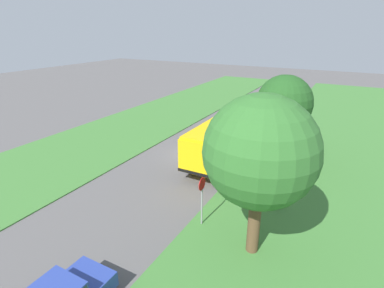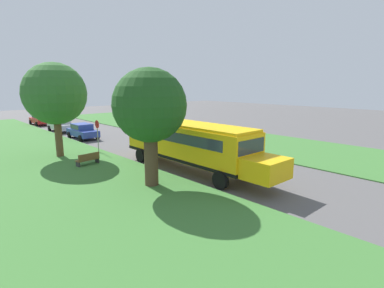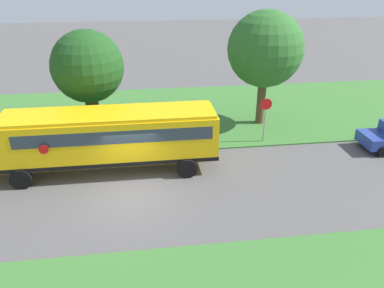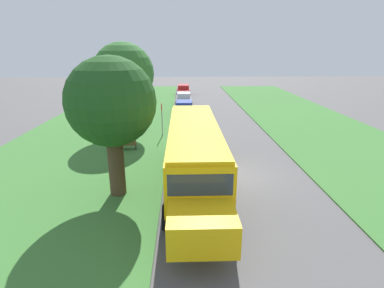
{
  "view_description": "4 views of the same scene",
  "coord_description": "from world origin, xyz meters",
  "px_view_note": "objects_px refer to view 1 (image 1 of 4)",
  "views": [
    {
      "loc": [
        -10.36,
        19.31,
        9.54
      ],
      "look_at": [
        -0.62,
        1.45,
        1.62
      ],
      "focal_mm": 28.0,
      "sensor_mm": 36.0,
      "label": 1
    },
    {
      "loc": [
        -15.28,
        -15.62,
        5.63
      ],
      "look_at": [
        -0.03,
        1.11,
        1.1
      ],
      "focal_mm": 28.0,
      "sensor_mm": 36.0,
      "label": 2
    },
    {
      "loc": [
        14.93,
        0.84,
        9.59
      ],
      "look_at": [
        -1.71,
        3.04,
        1.54
      ],
      "focal_mm": 35.0,
      "sensor_mm": 36.0,
      "label": 3
    },
    {
      "loc": [
        -2.98,
        -15.41,
        6.8
      ],
      "look_at": [
        -2.43,
        1.43,
        1.37
      ],
      "focal_mm": 28.0,
      "sensor_mm": 36.0,
      "label": 4
    }
  ],
  "objects_px": {
    "school_bus": "(229,133)",
    "oak_tree_beside_bus": "(283,104)",
    "stop_sign": "(202,196)",
    "park_bench": "(266,198)",
    "oak_tree_roadside_mid": "(262,150)"
  },
  "relations": [
    {
      "from": "school_bus",
      "to": "oak_tree_beside_bus",
      "type": "distance_m",
      "value": 4.54
    },
    {
      "from": "stop_sign",
      "to": "park_bench",
      "type": "distance_m",
      "value": 4.34
    },
    {
      "from": "school_bus",
      "to": "stop_sign",
      "type": "height_order",
      "value": "school_bus"
    },
    {
      "from": "stop_sign",
      "to": "oak_tree_beside_bus",
      "type": "bearing_deg",
      "value": -98.14
    },
    {
      "from": "school_bus",
      "to": "stop_sign",
      "type": "relative_size",
      "value": 4.53
    },
    {
      "from": "stop_sign",
      "to": "park_bench",
      "type": "height_order",
      "value": "stop_sign"
    },
    {
      "from": "oak_tree_beside_bus",
      "to": "stop_sign",
      "type": "height_order",
      "value": "oak_tree_beside_bus"
    },
    {
      "from": "oak_tree_beside_bus",
      "to": "park_bench",
      "type": "relative_size",
      "value": 3.96
    },
    {
      "from": "oak_tree_roadside_mid",
      "to": "stop_sign",
      "type": "distance_m",
      "value": 4.39
    },
    {
      "from": "park_bench",
      "to": "oak_tree_roadside_mid",
      "type": "bearing_deg",
      "value": 98.12
    },
    {
      "from": "oak_tree_beside_bus",
      "to": "oak_tree_roadside_mid",
      "type": "distance_m",
      "value": 10.58
    },
    {
      "from": "oak_tree_beside_bus",
      "to": "stop_sign",
      "type": "distance_m",
      "value": 10.42
    },
    {
      "from": "stop_sign",
      "to": "park_bench",
      "type": "relative_size",
      "value": 1.66
    },
    {
      "from": "school_bus",
      "to": "stop_sign",
      "type": "distance_m",
      "value": 9.23
    },
    {
      "from": "school_bus",
      "to": "stop_sign",
      "type": "bearing_deg",
      "value": 103.81
    }
  ]
}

